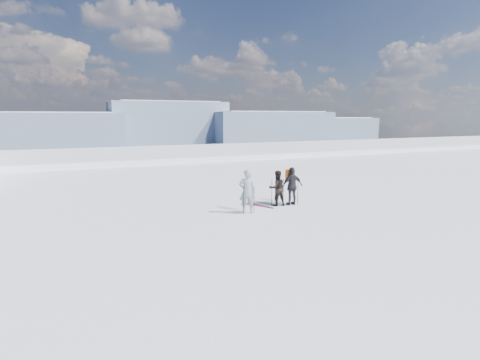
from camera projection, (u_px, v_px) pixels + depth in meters
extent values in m
plane|color=white|center=(130.00, 232.00, 71.35)|extent=(220.00, 208.01, 71.62)
cube|color=white|center=(161.00, 213.00, 42.40)|extent=(180.00, 16.00, 14.00)
plane|color=navy|center=(90.00, 163.00, 281.26)|extent=(820.00, 820.00, 0.00)
cube|color=slate|center=(43.00, 131.00, 397.83)|extent=(160.00, 80.00, 38.00)
cube|color=white|center=(42.00, 116.00, 395.15)|extent=(136.00, 70.00, 8.00)
cube|color=slate|center=(167.00, 123.00, 478.96)|extent=(140.00, 80.00, 52.00)
cube|color=white|center=(167.00, 105.00, 475.10)|extent=(119.00, 70.00, 8.00)
cube|color=slate|center=(268.00, 127.00, 504.12)|extent=(160.00, 80.00, 40.00)
cube|color=white|center=(268.00, 114.00, 501.27)|extent=(136.00, 70.00, 8.00)
cube|color=slate|center=(328.00, 128.00, 579.21)|extent=(130.00, 80.00, 32.00)
cube|color=white|center=(328.00, 120.00, 577.03)|extent=(110.50, 70.00, 8.00)
imported|color=gray|center=(247.00, 192.00, 16.57)|extent=(0.81, 0.64, 1.97)
imported|color=black|center=(277.00, 188.00, 18.02)|extent=(0.89, 0.72, 1.72)
imported|color=black|center=(292.00, 186.00, 18.16)|extent=(1.10, 0.48, 1.86)
cube|color=#C65512|center=(290.00, 161.00, 18.19)|extent=(0.40, 0.23, 0.57)
cylinder|color=black|center=(243.00, 201.00, 16.44)|extent=(0.02, 0.02, 1.18)
cylinder|color=black|center=(254.00, 199.00, 16.64)|extent=(0.02, 0.02, 1.26)
cylinder|color=black|center=(272.00, 193.00, 17.87)|extent=(0.02, 0.02, 1.36)
cylinder|color=black|center=(283.00, 192.00, 18.08)|extent=(0.02, 0.02, 1.31)
cylinder|color=black|center=(289.00, 192.00, 18.04)|extent=(0.02, 0.02, 1.31)
cylinder|color=black|center=(298.00, 191.00, 18.22)|extent=(0.02, 0.02, 1.32)
cube|color=black|center=(258.00, 206.00, 18.10)|extent=(0.93, 1.51, 0.03)
cube|color=black|center=(260.00, 205.00, 18.15)|extent=(0.65, 1.63, 0.03)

